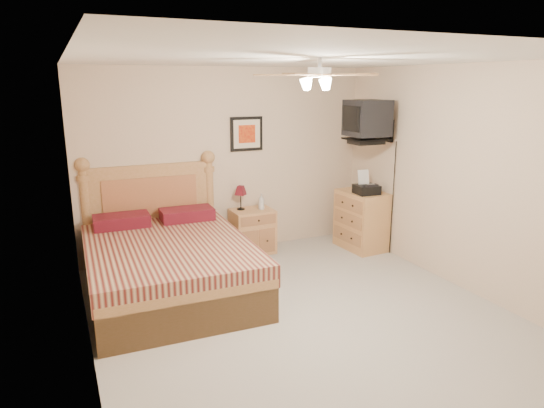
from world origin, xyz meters
The scene contains 17 objects.
floor centered at (0.00, 0.00, 0.00)m, with size 4.50×4.50×0.00m, color #A39C93.
ceiling centered at (0.00, 0.00, 2.50)m, with size 4.00×4.50×0.04m, color white.
wall_back centered at (0.00, 2.25, 1.25)m, with size 4.00×0.04×2.50m, color #CCB296.
wall_front centered at (0.00, -2.25, 1.25)m, with size 4.00×0.04×2.50m, color #CCB296.
wall_left centered at (-2.00, 0.00, 1.25)m, with size 0.04×4.50×2.50m, color #CCB296.
wall_right centered at (2.00, 0.00, 1.25)m, with size 0.04×4.50×2.50m, color #CCB296.
bed centered at (-1.10, 1.12, 0.72)m, with size 1.68×2.21×1.43m, color #A6783F, non-canonical shape.
nightstand centered at (0.25, 2.00, 0.30)m, with size 0.56×0.42×0.61m, color #AA7346.
table_lamp centered at (0.12, 2.09, 0.78)m, with size 0.18×0.18×0.33m, color maroon, non-canonical shape.
lotion_bottle centered at (0.38, 1.97, 0.72)m, with size 0.08×0.09×0.22m, color silver.
framed_picture centered at (0.27, 2.23, 1.62)m, with size 0.46×0.04×0.46m, color black.
dresser centered at (1.73, 1.54, 0.41)m, with size 0.48×0.70×0.82m, color #B1894C.
fax_machine centered at (1.70, 1.42, 0.98)m, with size 0.30×0.32×0.32m, color black, non-canonical shape.
magazine_lower centered at (1.73, 1.75, 0.83)m, with size 0.21×0.28×0.03m, color #C3B698.
magazine_upper centered at (1.75, 1.75, 0.86)m, with size 0.21×0.28×0.02m, color tan.
wall_tv centered at (1.75, 1.34, 1.81)m, with size 0.56×0.46×0.58m, color black, non-canonical shape.
ceiling_fan centered at (0.00, -0.20, 2.36)m, with size 1.14×1.14×0.28m, color white, non-canonical shape.
Camera 1 is at (-2.12, -3.93, 2.29)m, focal length 32.00 mm.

